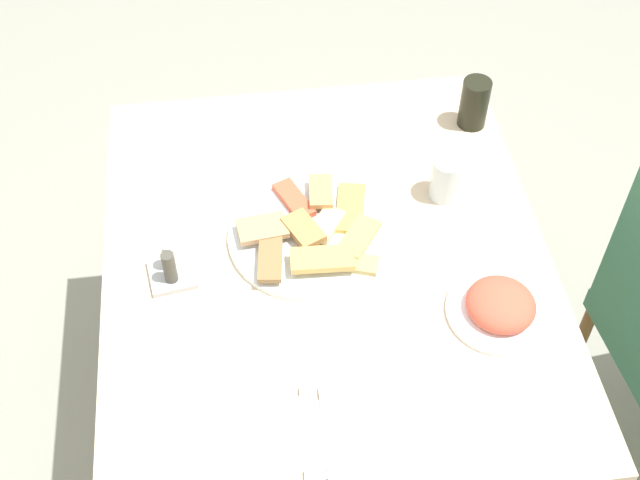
{
  "coord_description": "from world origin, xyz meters",
  "views": [
    {
      "loc": [
        1.08,
        -0.16,
        2.07
      ],
      "look_at": [
        -0.02,
        -0.01,
        0.77
      ],
      "focal_mm": 47.19,
      "sensor_mm": 36.0,
      "label": 1
    }
  ],
  "objects_px": {
    "soda_can": "(474,103)",
    "spoon": "(327,435)",
    "condiment_caddy": "(171,268)",
    "drinking_glass": "(447,178)",
    "paper_napkin": "(317,437)",
    "fork": "(306,437)",
    "dining_table": "(327,282)",
    "pide_platter": "(312,234)",
    "salad_plate_greens": "(500,306)"
  },
  "relations": [
    {
      "from": "pide_platter",
      "to": "drinking_glass",
      "type": "bearing_deg",
      "value": 105.87
    },
    {
      "from": "fork",
      "to": "condiment_caddy",
      "type": "distance_m",
      "value": 0.45
    },
    {
      "from": "salad_plate_greens",
      "to": "pide_platter",
      "type": "bearing_deg",
      "value": -125.42
    },
    {
      "from": "paper_napkin",
      "to": "condiment_caddy",
      "type": "relative_size",
      "value": 1.35
    },
    {
      "from": "drinking_glass",
      "to": "pide_platter",
      "type": "bearing_deg",
      "value": -74.13
    },
    {
      "from": "dining_table",
      "to": "fork",
      "type": "height_order",
      "value": "fork"
    },
    {
      "from": "dining_table",
      "to": "paper_napkin",
      "type": "xyz_separation_m",
      "value": [
        0.4,
        -0.07,
        0.08
      ]
    },
    {
      "from": "paper_napkin",
      "to": "spoon",
      "type": "height_order",
      "value": "spoon"
    },
    {
      "from": "soda_can",
      "to": "drinking_glass",
      "type": "relative_size",
      "value": 1.21
    },
    {
      "from": "soda_can",
      "to": "spoon",
      "type": "distance_m",
      "value": 0.88
    },
    {
      "from": "dining_table",
      "to": "soda_can",
      "type": "relative_size",
      "value": 8.82
    },
    {
      "from": "dining_table",
      "to": "spoon",
      "type": "relative_size",
      "value": 5.7
    },
    {
      "from": "fork",
      "to": "salad_plate_greens",
      "type": "bearing_deg",
      "value": 121.95
    },
    {
      "from": "paper_napkin",
      "to": "spoon",
      "type": "bearing_deg",
      "value": 90.0
    },
    {
      "from": "pide_platter",
      "to": "fork",
      "type": "bearing_deg",
      "value": -8.43
    },
    {
      "from": "pide_platter",
      "to": "drinking_glass",
      "type": "relative_size",
      "value": 3.36
    },
    {
      "from": "spoon",
      "to": "soda_can",
      "type": "bearing_deg",
      "value": 151.6
    },
    {
      "from": "salad_plate_greens",
      "to": "spoon",
      "type": "relative_size",
      "value": 1.09
    },
    {
      "from": "soda_can",
      "to": "drinking_glass",
      "type": "distance_m",
      "value": 0.25
    },
    {
      "from": "soda_can",
      "to": "condiment_caddy",
      "type": "relative_size",
      "value": 1.19
    },
    {
      "from": "fork",
      "to": "condiment_caddy",
      "type": "xyz_separation_m",
      "value": [
        -0.39,
        -0.22,
        0.02
      ]
    },
    {
      "from": "paper_napkin",
      "to": "dining_table",
      "type": "bearing_deg",
      "value": 169.58
    },
    {
      "from": "paper_napkin",
      "to": "fork",
      "type": "height_order",
      "value": "fork"
    },
    {
      "from": "drinking_glass",
      "to": "condiment_caddy",
      "type": "relative_size",
      "value": 0.99
    },
    {
      "from": "pide_platter",
      "to": "salad_plate_greens",
      "type": "bearing_deg",
      "value": 54.58
    },
    {
      "from": "pide_platter",
      "to": "salad_plate_greens",
      "type": "relative_size",
      "value": 1.65
    },
    {
      "from": "pide_platter",
      "to": "paper_napkin",
      "type": "bearing_deg",
      "value": -6.19
    },
    {
      "from": "pide_platter",
      "to": "spoon",
      "type": "height_order",
      "value": "pide_platter"
    },
    {
      "from": "soda_can",
      "to": "spoon",
      "type": "bearing_deg",
      "value": -30.51
    },
    {
      "from": "soda_can",
      "to": "condiment_caddy",
      "type": "xyz_separation_m",
      "value": [
        0.37,
        -0.71,
        -0.03
      ]
    },
    {
      "from": "fork",
      "to": "condiment_caddy",
      "type": "relative_size",
      "value": 1.94
    },
    {
      "from": "dining_table",
      "to": "drinking_glass",
      "type": "distance_m",
      "value": 0.34
    },
    {
      "from": "drinking_glass",
      "to": "paper_napkin",
      "type": "height_order",
      "value": "drinking_glass"
    },
    {
      "from": "dining_table",
      "to": "pide_platter",
      "type": "bearing_deg",
      "value": -157.53
    },
    {
      "from": "dining_table",
      "to": "condiment_caddy",
      "type": "distance_m",
      "value": 0.33
    },
    {
      "from": "dining_table",
      "to": "drinking_glass",
      "type": "relative_size",
      "value": 10.63
    },
    {
      "from": "salad_plate_greens",
      "to": "paper_napkin",
      "type": "height_order",
      "value": "salad_plate_greens"
    },
    {
      "from": "salad_plate_greens",
      "to": "paper_napkin",
      "type": "xyz_separation_m",
      "value": [
        0.22,
        -0.38,
        -0.02
      ]
    },
    {
      "from": "fork",
      "to": "spoon",
      "type": "distance_m",
      "value": 0.04
    },
    {
      "from": "paper_napkin",
      "to": "pide_platter",
      "type": "bearing_deg",
      "value": 173.81
    },
    {
      "from": "paper_napkin",
      "to": "fork",
      "type": "xyz_separation_m",
      "value": [
        0.0,
        -0.02,
        0.0
      ]
    },
    {
      "from": "soda_can",
      "to": "spoon",
      "type": "xyz_separation_m",
      "value": [
        0.76,
        -0.45,
        -0.06
      ]
    },
    {
      "from": "spoon",
      "to": "condiment_caddy",
      "type": "distance_m",
      "value": 0.47
    },
    {
      "from": "fork",
      "to": "condiment_caddy",
      "type": "height_order",
      "value": "condiment_caddy"
    },
    {
      "from": "salad_plate_greens",
      "to": "paper_napkin",
      "type": "distance_m",
      "value": 0.44
    },
    {
      "from": "soda_can",
      "to": "condiment_caddy",
      "type": "height_order",
      "value": "soda_can"
    },
    {
      "from": "salad_plate_greens",
      "to": "paper_napkin",
      "type": "bearing_deg",
      "value": -60.53
    },
    {
      "from": "paper_napkin",
      "to": "fork",
      "type": "distance_m",
      "value": 0.02
    },
    {
      "from": "paper_napkin",
      "to": "condiment_caddy",
      "type": "bearing_deg",
      "value": -148.22
    },
    {
      "from": "dining_table",
      "to": "paper_napkin",
      "type": "height_order",
      "value": "paper_napkin"
    }
  ]
}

